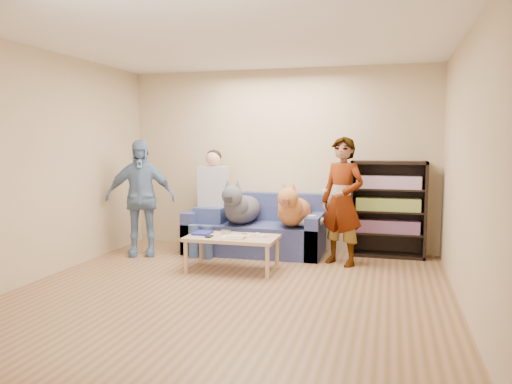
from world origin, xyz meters
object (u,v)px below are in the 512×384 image
(person_standing_right, at_px, (342,201))
(camera_silver, at_px, (226,232))
(person_seated, at_px, (211,198))
(dog_gray, at_px, (241,207))
(bookshelf, at_px, (388,207))
(notebook_blue, at_px, (203,233))
(sofa, at_px, (256,232))
(coffee_table, at_px, (232,240))
(person_standing_left, at_px, (140,198))
(dog_tan, at_px, (293,210))

(person_standing_right, relative_size, camera_silver, 14.73)
(person_seated, xyz_separation_m, dog_gray, (0.46, -0.05, -0.12))
(person_seated, height_order, bookshelf, person_seated)
(notebook_blue, distance_m, sofa, 1.09)
(dog_gray, distance_m, bookshelf, 2.00)
(camera_silver, xyz_separation_m, coffee_table, (0.12, -0.12, -0.07))
(person_standing_left, distance_m, sofa, 1.67)
(person_standing_left, height_order, coffee_table, person_standing_left)
(dog_gray, bearing_deg, dog_tan, -0.18)
(camera_silver, xyz_separation_m, person_seated, (-0.49, 0.81, 0.33))
(person_seated, bearing_deg, notebook_blue, -76.52)
(person_standing_right, height_order, person_standing_left, person_standing_right)
(person_standing_right, distance_m, dog_tan, 0.73)
(person_standing_left, bearing_deg, sofa, 0.57)
(person_standing_left, distance_m, person_seated, 0.98)
(notebook_blue, height_order, person_seated, person_seated)
(person_standing_right, relative_size, person_seated, 1.10)
(person_standing_right, height_order, person_seated, person_standing_right)
(coffee_table, bearing_deg, notebook_blue, 172.87)
(person_standing_left, relative_size, dog_gray, 1.25)
(person_standing_left, height_order, bookshelf, person_standing_left)
(dog_gray, bearing_deg, person_standing_left, -162.82)
(camera_silver, bearing_deg, coffee_table, -45.00)
(camera_silver, distance_m, bookshelf, 2.26)
(notebook_blue, relative_size, dog_gray, 0.21)
(person_standing_right, bearing_deg, notebook_blue, -132.26)
(sofa, xyz_separation_m, coffee_table, (-0.01, -1.05, 0.09))
(person_standing_right, xyz_separation_m, coffee_table, (-1.25, -0.65, -0.44))
(notebook_blue, bearing_deg, bookshelf, 29.24)
(person_standing_left, distance_m, dog_tan, 2.10)
(coffee_table, relative_size, bookshelf, 0.85)
(coffee_table, bearing_deg, person_seated, 123.39)
(notebook_blue, relative_size, person_seated, 0.18)
(notebook_blue, height_order, bookshelf, bookshelf)
(dog_gray, bearing_deg, sofa, 47.06)
(bookshelf, bearing_deg, person_standing_left, -166.04)
(person_standing_right, height_order, sofa, person_standing_right)
(camera_silver, bearing_deg, person_standing_left, 165.51)
(dog_gray, relative_size, bookshelf, 0.97)
(person_standing_right, bearing_deg, sofa, -170.13)
(camera_silver, distance_m, sofa, 0.95)
(person_standing_right, relative_size, notebook_blue, 6.23)
(notebook_blue, distance_m, dog_tan, 1.30)
(dog_tan, distance_m, bookshelf, 1.29)
(person_standing_right, height_order, dog_gray, person_standing_right)
(coffee_table, bearing_deg, dog_tan, 56.37)
(notebook_blue, height_order, sofa, sofa)
(sofa, relative_size, dog_gray, 1.50)
(person_standing_right, distance_m, person_seated, 1.88)
(person_standing_left, distance_m, coffee_table, 1.60)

